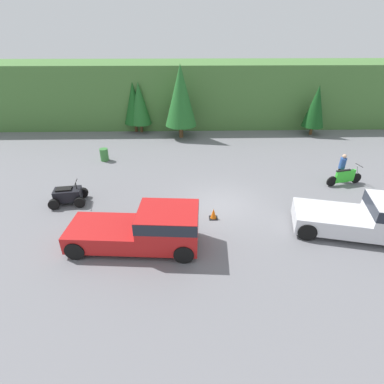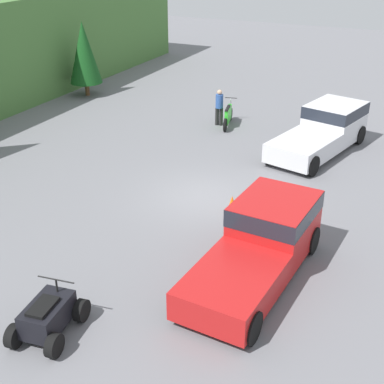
{
  "view_description": "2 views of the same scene",
  "coord_description": "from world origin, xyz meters",
  "px_view_note": "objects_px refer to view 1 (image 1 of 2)",
  "views": [
    {
      "loc": [
        -1.88,
        -13.73,
        8.53
      ],
      "look_at": [
        -1.56,
        -0.2,
        0.95
      ],
      "focal_mm": 28.0,
      "sensor_mm": 36.0,
      "label": 1
    },
    {
      "loc": [
        -15.9,
        -6.99,
        8.76
      ],
      "look_at": [
        -1.56,
        -0.2,
        0.95
      ],
      "focal_mm": 50.0,
      "sensor_mm": 36.0,
      "label": 2
    }
  ],
  "objects_px": {
    "pickup_truck_second": "(375,217)",
    "steel_barrel": "(104,155)",
    "dirt_bike": "(345,177)",
    "rider_person": "(342,167)",
    "traffic_cone": "(213,214)",
    "quad_atv": "(68,195)",
    "pickup_truck_red": "(148,228)"
  },
  "relations": [
    {
      "from": "traffic_cone",
      "to": "steel_barrel",
      "type": "bearing_deg",
      "value": 133.48
    },
    {
      "from": "pickup_truck_second",
      "to": "traffic_cone",
      "type": "bearing_deg",
      "value": -178.6
    },
    {
      "from": "pickup_truck_second",
      "to": "steel_barrel",
      "type": "bearing_deg",
      "value": 161.09
    },
    {
      "from": "dirt_bike",
      "to": "steel_barrel",
      "type": "bearing_deg",
      "value": 152.19
    },
    {
      "from": "quad_atv",
      "to": "steel_barrel",
      "type": "bearing_deg",
      "value": 76.47
    },
    {
      "from": "steel_barrel",
      "to": "rider_person",
      "type": "bearing_deg",
      "value": -13.42
    },
    {
      "from": "pickup_truck_red",
      "to": "quad_atv",
      "type": "height_order",
      "value": "pickup_truck_red"
    },
    {
      "from": "traffic_cone",
      "to": "steel_barrel",
      "type": "distance_m",
      "value": 10.4
    },
    {
      "from": "rider_person",
      "to": "steel_barrel",
      "type": "height_order",
      "value": "rider_person"
    },
    {
      "from": "pickup_truck_second",
      "to": "dirt_bike",
      "type": "height_order",
      "value": "pickup_truck_second"
    },
    {
      "from": "pickup_truck_red",
      "to": "steel_barrel",
      "type": "height_order",
      "value": "pickup_truck_red"
    },
    {
      "from": "dirt_bike",
      "to": "steel_barrel",
      "type": "xyz_separation_m",
      "value": [
        -15.39,
        4.09,
        -0.06
      ]
    },
    {
      "from": "rider_person",
      "to": "quad_atv",
      "type": "bearing_deg",
      "value": 179.56
    },
    {
      "from": "quad_atv",
      "to": "rider_person",
      "type": "xyz_separation_m",
      "value": [
        15.87,
        2.23,
        0.5
      ]
    },
    {
      "from": "pickup_truck_red",
      "to": "quad_atv",
      "type": "xyz_separation_m",
      "value": [
        -4.72,
        3.73,
        -0.5
      ]
    },
    {
      "from": "dirt_bike",
      "to": "rider_person",
      "type": "bearing_deg",
      "value": 90.39
    },
    {
      "from": "pickup_truck_second",
      "to": "steel_barrel",
      "type": "height_order",
      "value": "pickup_truck_second"
    },
    {
      "from": "traffic_cone",
      "to": "steel_barrel",
      "type": "xyz_separation_m",
      "value": [
        -7.16,
        7.54,
        0.19
      ]
    },
    {
      "from": "pickup_truck_red",
      "to": "pickup_truck_second",
      "type": "relative_size",
      "value": 0.96
    },
    {
      "from": "pickup_truck_red",
      "to": "rider_person",
      "type": "bearing_deg",
      "value": 32.14
    },
    {
      "from": "steel_barrel",
      "to": "quad_atv",
      "type": "bearing_deg",
      "value": -95.63
    },
    {
      "from": "quad_atv",
      "to": "dirt_bike",
      "type": "bearing_deg",
      "value": -1.51
    },
    {
      "from": "steel_barrel",
      "to": "pickup_truck_red",
      "type": "bearing_deg",
      "value": -66.68
    },
    {
      "from": "rider_person",
      "to": "steel_barrel",
      "type": "relative_size",
      "value": 2.03
    },
    {
      "from": "quad_atv",
      "to": "steel_barrel",
      "type": "xyz_separation_m",
      "value": [
        0.58,
        5.88,
        -0.03
      ]
    },
    {
      "from": "dirt_bike",
      "to": "quad_atv",
      "type": "relative_size",
      "value": 1.15
    },
    {
      "from": "quad_atv",
      "to": "rider_person",
      "type": "bearing_deg",
      "value": 0.08
    },
    {
      "from": "quad_atv",
      "to": "traffic_cone",
      "type": "xyz_separation_m",
      "value": [
        7.73,
        -1.67,
        -0.22
      ]
    },
    {
      "from": "traffic_cone",
      "to": "quad_atv",
      "type": "bearing_deg",
      "value": 167.82
    },
    {
      "from": "rider_person",
      "to": "pickup_truck_red",
      "type": "bearing_deg",
      "value": -160.3
    },
    {
      "from": "pickup_truck_red",
      "to": "steel_barrel",
      "type": "relative_size",
      "value": 6.49
    },
    {
      "from": "dirt_bike",
      "to": "traffic_cone",
      "type": "relative_size",
      "value": 4.24
    }
  ]
}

